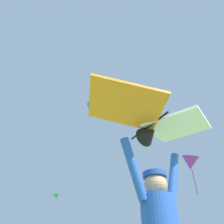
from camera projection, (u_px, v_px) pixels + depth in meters
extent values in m
sphere|color=tan|center=(156.00, 185.00, 2.15)|extent=(0.23, 0.23, 0.23)
cylinder|color=#1E47AD|center=(154.00, 175.00, 2.20)|extent=(0.29, 0.29, 0.05)
cylinder|color=blue|center=(173.00, 178.00, 2.33)|extent=(0.29, 0.16, 0.62)
cylinder|color=blue|center=(133.00, 168.00, 2.11)|extent=(0.29, 0.16, 0.62)
cylinder|color=black|center=(148.00, 127.00, 2.57)|extent=(0.19, 0.66, 0.02)
cube|color=white|center=(178.00, 127.00, 2.72)|extent=(1.05, 1.03, 0.20)
cube|color=orange|center=(125.00, 105.00, 2.39)|extent=(0.91, 0.81, 0.20)
cone|color=black|center=(149.00, 134.00, 2.51)|extent=(0.28, 0.25, 0.24)
cone|color=purple|center=(190.00, 163.00, 14.86)|extent=(1.57, 1.79, 1.40)
cylinder|color=#602387|center=(195.00, 181.00, 14.08)|extent=(0.05, 0.05, 1.65)
cone|color=green|center=(56.00, 196.00, 29.61)|extent=(1.31, 1.29, 1.00)
cylinder|color=#237931|center=(55.00, 204.00, 29.01)|extent=(0.04, 0.04, 1.27)
cone|color=green|center=(90.00, 107.00, 31.38)|extent=(1.47, 1.51, 1.46)
cylinder|color=#237931|center=(89.00, 114.00, 30.60)|extent=(0.05, 0.05, 1.67)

